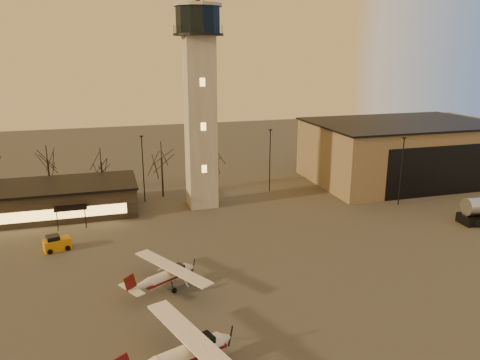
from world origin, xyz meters
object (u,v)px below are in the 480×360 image
at_px(control_tower, 200,94).
at_px(cessna_front, 190,356).
at_px(cessna_rear, 170,278).
at_px(terminal, 43,200).
at_px(hangar, 400,151).
at_px(service_cart, 57,244).

xyz_separation_m(control_tower, cessna_front, (-8.47, -36.17, -15.17)).
relative_size(control_tower, cessna_rear, 3.30).
distance_m(control_tower, terminal, 26.24).
distance_m(control_tower, hangar, 37.90).
height_order(control_tower, hangar, control_tower).
bearing_deg(cessna_front, terminal, 90.19).
relative_size(hangar, service_cart, 9.61).
relative_size(cessna_rear, service_cart, 3.11).
xyz_separation_m(terminal, service_cart, (2.64, -13.17, -1.46)).
distance_m(terminal, cessna_front, 40.49).
xyz_separation_m(hangar, service_cart, (-55.36, -15.17, -4.46)).
bearing_deg(control_tower, terminal, 174.85).
xyz_separation_m(control_tower, terminal, (-21.99, 1.98, -14.17)).
relative_size(control_tower, terminal, 1.28).
relative_size(control_tower, hangar, 1.07).
distance_m(hangar, cessna_front, 60.05).
bearing_deg(service_cart, terminal, 85.33).
bearing_deg(terminal, cessna_front, -70.48).
distance_m(control_tower, cessna_rear, 29.30).
bearing_deg(service_cart, cessna_rear, -63.93).
bearing_deg(control_tower, service_cart, -149.97).
bearing_deg(terminal, hangar, 1.97).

